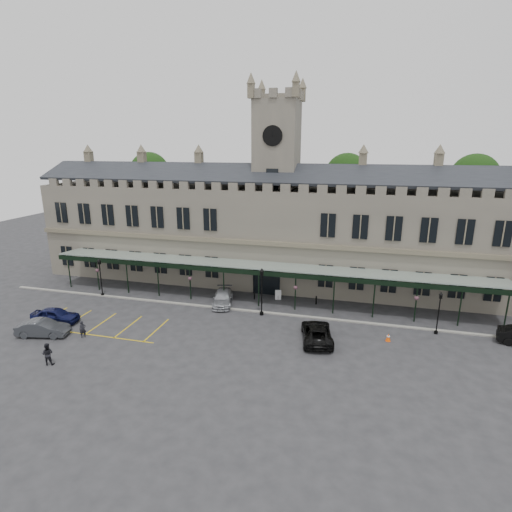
% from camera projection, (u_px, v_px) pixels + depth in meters
% --- Properties ---
extents(ground, '(140.00, 140.00, 0.00)m').
position_uv_depth(ground, '(240.00, 335.00, 36.98)').
color(ground, '#2A2A2D').
extents(station_building, '(60.00, 10.36, 17.30)m').
position_uv_depth(station_building, '(276.00, 232.00, 50.08)').
color(station_building, '#605B50').
rests_on(station_building, ground).
extents(clock_tower, '(5.60, 5.60, 24.80)m').
position_uv_depth(clock_tower, '(277.00, 178.00, 48.38)').
color(clock_tower, '#605B50').
rests_on(clock_tower, ground).
extents(canopy, '(50.00, 4.10, 4.30)m').
position_uv_depth(canopy, '(259.00, 284.00, 43.30)').
color(canopy, '#8C9E93').
rests_on(canopy, ground).
extents(kerb, '(60.00, 0.40, 0.12)m').
position_uv_depth(kerb, '(255.00, 311.00, 42.09)').
color(kerb, gray).
rests_on(kerb, ground).
extents(parking_markings, '(16.00, 6.00, 0.01)m').
position_uv_depth(parking_markings, '(98.00, 325.00, 38.94)').
color(parking_markings, gold).
rests_on(parking_markings, ground).
extents(tree_behind_left, '(6.00, 6.00, 16.00)m').
position_uv_depth(tree_behind_left, '(150.00, 173.00, 62.15)').
color(tree_behind_left, '#332314').
rests_on(tree_behind_left, ground).
extents(tree_behind_mid, '(6.00, 6.00, 16.00)m').
position_uv_depth(tree_behind_mid, '(347.00, 177.00, 54.94)').
color(tree_behind_mid, '#332314').
rests_on(tree_behind_mid, ground).
extents(tree_behind_right, '(6.00, 6.00, 16.00)m').
position_uv_depth(tree_behind_right, '(474.00, 179.00, 51.09)').
color(tree_behind_right, '#332314').
rests_on(tree_behind_right, ground).
extents(lamp_post_left, '(0.43, 0.43, 4.55)m').
position_uv_depth(lamp_post_left, '(100.00, 274.00, 45.86)').
color(lamp_post_left, black).
rests_on(lamp_post_left, ground).
extents(lamp_post_mid, '(0.48, 0.48, 5.10)m').
position_uv_depth(lamp_post_mid, '(262.00, 287.00, 40.56)').
color(lamp_post_mid, black).
rests_on(lamp_post_mid, ground).
extents(lamp_post_right, '(0.39, 0.39, 4.17)m').
position_uv_depth(lamp_post_right, '(439.00, 309.00, 36.59)').
color(lamp_post_right, black).
rests_on(lamp_post_right, ground).
extents(traffic_cone, '(0.45, 0.45, 0.71)m').
position_uv_depth(traffic_cone, '(388.00, 337.00, 35.77)').
color(traffic_cone, '#FF5108').
rests_on(traffic_cone, ground).
extents(sign_board, '(0.68, 0.23, 1.18)m').
position_uv_depth(sign_board, '(278.00, 295.00, 45.27)').
color(sign_board, black).
rests_on(sign_board, ground).
extents(bollard_left, '(0.14, 0.14, 0.81)m').
position_uv_depth(bollard_left, '(254.00, 296.00, 45.49)').
color(bollard_left, black).
rests_on(bollard_left, ground).
extents(bollard_right, '(0.17, 0.17, 0.93)m').
position_uv_depth(bollard_right, '(316.00, 300.00, 44.05)').
color(bollard_right, black).
rests_on(bollard_right, ground).
extents(car_left_a, '(4.81, 2.60, 1.55)m').
position_uv_depth(car_left_a, '(55.00, 315.00, 39.35)').
color(car_left_a, '#0D113A').
rests_on(car_left_a, ground).
extents(car_left_b, '(4.88, 2.56, 1.53)m').
position_uv_depth(car_left_b, '(43.00, 328.00, 36.63)').
color(car_left_b, '#35373C').
rests_on(car_left_b, ground).
extents(car_taxi, '(3.14, 5.33, 1.45)m').
position_uv_depth(car_taxi, '(223.00, 298.00, 44.00)').
color(car_taxi, '#9B9DA2').
rests_on(car_taxi, ground).
extents(car_van, '(3.56, 5.93, 1.54)m').
position_uv_depth(car_van, '(317.00, 333.00, 35.77)').
color(car_van, black).
rests_on(car_van, ground).
extents(person_a, '(0.65, 0.69, 1.59)m').
position_uv_depth(person_a, '(83.00, 329.00, 36.34)').
color(person_a, black).
rests_on(person_a, ground).
extents(person_b, '(1.07, 0.94, 1.84)m').
position_uv_depth(person_b, '(48.00, 354.00, 31.80)').
color(person_b, black).
rests_on(person_b, ground).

